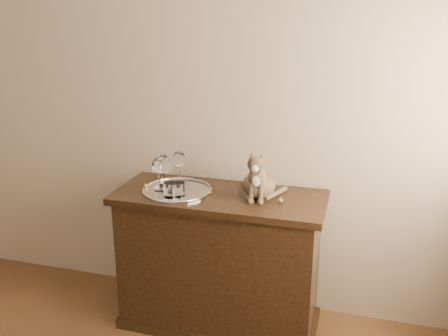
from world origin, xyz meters
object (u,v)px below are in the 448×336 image
at_px(sideboard, 220,261).
at_px(wine_glass_a, 162,170).
at_px(tumbler_a, 178,189).
at_px(wine_glass_b, 179,168).
at_px(tumbler_b, 170,190).
at_px(wine_glass_d, 166,175).
at_px(wine_glass_c, 158,174).
at_px(cat, 259,172).
at_px(tray, 177,191).

xyz_separation_m(sideboard, wine_glass_a, (-0.35, 0.01, 0.53)).
bearing_deg(tumbler_a, wine_glass_a, 139.82).
xyz_separation_m(wine_glass_b, tumbler_b, (0.03, -0.21, -0.06)).
relative_size(wine_glass_b, wine_glass_d, 1.05).
distance_m(wine_glass_c, tumbler_b, 0.15).
bearing_deg(wine_glass_b, wine_glass_d, -103.71).
distance_m(wine_glass_a, cat, 0.57).
height_order(sideboard, tray, tray).
height_order(wine_glass_a, cat, cat).
distance_m(wine_glass_b, wine_glass_c, 0.15).
bearing_deg(wine_glass_d, wine_glass_b, 76.29).
distance_m(wine_glass_b, tumbler_a, 0.21).
bearing_deg(tray, tumbler_b, -89.38).
bearing_deg(tray, wine_glass_b, 104.21).
relative_size(wine_glass_a, wine_glass_b, 1.00).
height_order(tumbler_a, tumbler_b, tumbler_b).
height_order(wine_glass_c, tumbler_a, wine_glass_c).
distance_m(tray, cat, 0.49).
distance_m(tray, wine_glass_c, 0.15).
distance_m(wine_glass_d, cat, 0.53).
relative_size(wine_glass_c, cat, 0.67).
xyz_separation_m(tray, cat, (0.47, 0.06, 0.14)).
distance_m(wine_glass_a, tumbler_b, 0.19).
distance_m(wine_glass_d, tumbler_a, 0.13).
distance_m(wine_glass_a, wine_glass_b, 0.10).
bearing_deg(wine_glass_a, wine_glass_b, 40.56).
xyz_separation_m(wine_glass_d, tumbler_a, (0.10, -0.06, -0.06)).
bearing_deg(wine_glass_c, tray, 8.50).
distance_m(tumbler_a, cat, 0.46).
distance_m(wine_glass_c, wine_glass_d, 0.05).
bearing_deg(tumbler_b, wine_glass_d, 124.03).
xyz_separation_m(wine_glass_a, cat, (0.57, 0.02, 0.03)).
bearing_deg(sideboard, wine_glass_a, 178.34).
relative_size(wine_glass_c, tumbler_b, 2.29).
bearing_deg(tumbler_a, wine_glass_b, 109.49).
xyz_separation_m(wine_glass_a, wine_glass_c, (0.00, -0.06, -0.01)).
relative_size(wine_glass_b, tumbler_b, 2.44).
relative_size(tray, tumbler_b, 4.77).
relative_size(sideboard, wine_glass_c, 6.24).
bearing_deg(wine_glass_b, cat, -5.63).
xyz_separation_m(wine_glass_a, wine_glass_d, (0.05, -0.06, -0.00)).
relative_size(wine_glass_a, tumbler_b, 2.43).
distance_m(wine_glass_b, tumbler_b, 0.22).
bearing_deg(cat, sideboard, -175.37).
distance_m(tray, wine_glass_a, 0.16).
xyz_separation_m(wine_glass_d, cat, (0.52, 0.08, 0.04)).
height_order(wine_glass_b, wine_glass_c, wine_glass_b).
relative_size(tumbler_a, cat, 0.29).
height_order(tray, wine_glass_d, wine_glass_d).
relative_size(wine_glass_b, cat, 0.71).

